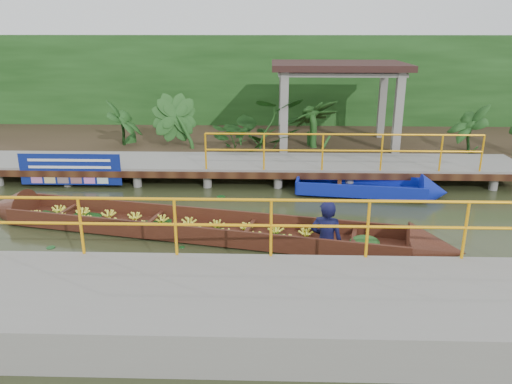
{
  "coord_description": "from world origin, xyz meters",
  "views": [
    {
      "loc": [
        0.78,
        -10.73,
        4.35
      ],
      "look_at": [
        0.44,
        0.5,
        0.6
      ],
      "focal_mm": 35.0,
      "sensor_mm": 36.0,
      "label": 1
    }
  ],
  "objects": [
    {
      "name": "tropical_plants",
      "position": [
        2.01,
        5.3,
        1.36
      ],
      "size": [
        14.45,
        1.45,
        1.82
      ],
      "color": "#173A12",
      "rests_on": "ground"
    },
    {
      "name": "pavilion",
      "position": [
        3.0,
        6.3,
        2.82
      ],
      "size": [
        4.4,
        3.0,
        3.0
      ],
      "color": "gray",
      "rests_on": "ground"
    },
    {
      "name": "blue_banner",
      "position": [
        -4.8,
        2.48,
        0.56
      ],
      "size": [
        2.85,
        0.04,
        0.89
      ],
      "color": "navy",
      "rests_on": "ground"
    },
    {
      "name": "moored_blue_boat",
      "position": [
        4.16,
        2.03,
        0.17
      ],
      "size": [
        4.07,
        1.55,
        0.95
      ],
      "rotation": [
        0.0,
        0.0,
        -0.14
      ],
      "color": "#0D1D95",
      "rests_on": "ground"
    },
    {
      "name": "far_dock",
      "position": [
        0.02,
        3.43,
        0.48
      ],
      "size": [
        16.0,
        2.06,
        1.66
      ],
      "color": "gray",
      "rests_on": "ground"
    },
    {
      "name": "land_strip",
      "position": [
        0.0,
        7.5,
        0.23
      ],
      "size": [
        30.0,
        8.0,
        0.45
      ],
      "primitive_type": "cube",
      "color": "#332619",
      "rests_on": "ground"
    },
    {
      "name": "foliage_backdrop",
      "position": [
        0.0,
        10.0,
        2.0
      ],
      "size": [
        30.0,
        0.8,
        4.0
      ],
      "primitive_type": "cube",
      "color": "#173A12",
      "rests_on": "ground"
    },
    {
      "name": "near_dock",
      "position": [
        1.0,
        -4.2,
        0.3
      ],
      "size": [
        18.0,
        2.4,
        1.73
      ],
      "color": "gray",
      "rests_on": "ground"
    },
    {
      "name": "vendor_boat",
      "position": [
        -0.45,
        -0.74,
        0.25
      ],
      "size": [
        10.93,
        3.32,
        2.32
      ],
      "rotation": [
        0.0,
        0.0,
        -0.21
      ],
      "color": "#37180F",
      "rests_on": "ground"
    },
    {
      "name": "ground",
      "position": [
        0.0,
        0.0,
        0.0
      ],
      "size": [
        80.0,
        80.0,
        0.0
      ],
      "primitive_type": "plane",
      "color": "#282F17",
      "rests_on": "ground"
    }
  ]
}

